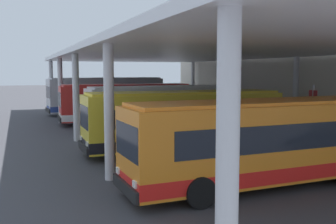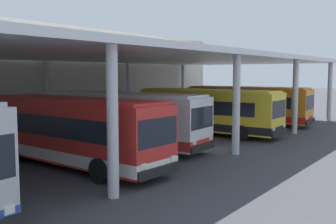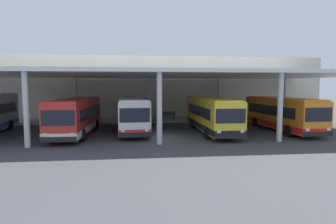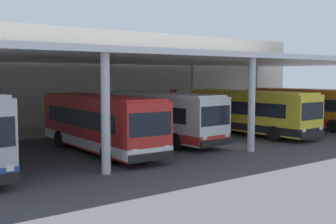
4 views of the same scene
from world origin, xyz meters
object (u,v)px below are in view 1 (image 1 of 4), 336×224
Objects in this scene: bus_second_bay at (126,103)px; bus_middle_bay at (161,107)px; bus_departing at (264,142)px; banner_sign at (313,108)px; bus_far_bay at (184,120)px; bench_waiting at (296,124)px; bus_nearest_bay at (106,95)px.

bus_middle_bay is at bearing 14.61° from bus_second_bay.
banner_sign is (-7.26, 8.38, 0.32)m from bus_departing.
bus_middle_bay is 7.44m from bus_far_bay.
bus_departing is 13.58m from bench_waiting.
bus_middle_bay is 3.33× the size of banner_sign.
bus_nearest_bay is 21.48m from banner_sign.
bus_second_bay is 4.99m from bus_middle_bay.
bench_waiting is 3.07m from banner_sign.
bus_second_bay and bus_departing have the same top height.
bus_departing is at bearing -43.12° from bench_waiting.
bus_second_bay reaches higher than bench_waiting.
bus_nearest_bay is at bearing 179.77° from bus_second_bay.
bus_far_bay is (7.32, -1.33, 0.00)m from bus_middle_bay.
bus_second_bay and bus_middle_bay have the same top height.
bus_far_bay is at bearing -10.27° from bus_middle_bay.
bus_far_bay is at bearing -178.25° from bus_departing.
bus_far_bay is 3.30× the size of banner_sign.
bus_far_bay reaches higher than bench_waiting.
bus_departing is (6.91, 0.21, 0.00)m from bus_far_bay.
banner_sign is (-0.35, 8.59, 0.32)m from bus_far_bay.
bus_far_bay is (20.07, -0.10, -0.19)m from bus_nearest_bay.
bus_nearest_bay is 7.93m from bus_second_bay.
bus_second_bay and bus_far_bay have the same top height.
bus_far_bay is at bearing -72.55° from bench_waiting.
bus_departing is at bearing -49.11° from banner_sign.
bench_waiting is at bearing 161.56° from banner_sign.
bus_middle_bay is at bearing 5.49° from bus_nearest_bay.
banner_sign is at bearing 46.16° from bus_middle_bay.
bus_second_bay is at bearing 179.68° from bus_far_bay.
bus_nearest_bay is 1.09× the size of bus_far_bay.
banner_sign is at bearing 23.29° from bus_nearest_bay.
bus_second_bay is at bearing -134.30° from bench_waiting.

